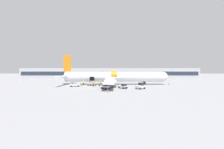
% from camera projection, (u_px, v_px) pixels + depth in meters
% --- Properties ---
extents(ground_plane, '(500.00, 500.00, 0.00)m').
position_uv_depth(ground_plane, '(106.00, 85.00, 47.87)').
color(ground_plane, gray).
extents(apron_marking_line, '(18.17, 1.28, 0.01)m').
position_uv_depth(apron_marking_line, '(109.00, 88.00, 40.04)').
color(apron_marking_line, yellow).
rests_on(apron_marking_line, ground_plane).
extents(terminal_strip, '(105.92, 11.63, 6.74)m').
position_uv_depth(terminal_strip, '(109.00, 74.00, 85.88)').
color(terminal_strip, '#B2B2B7').
rests_on(terminal_strip, ground_plane).
extents(airplane, '(40.35, 37.28, 10.94)m').
position_uv_depth(airplane, '(113.00, 77.00, 51.42)').
color(airplane, white).
rests_on(airplane, ground_plane).
extents(baggage_tug_lead, '(2.69, 2.71, 1.58)m').
position_uv_depth(baggage_tug_lead, '(105.00, 87.00, 38.04)').
color(baggage_tug_lead, silver).
rests_on(baggage_tug_lead, ground_plane).
extents(baggage_tug_mid, '(2.66, 2.83, 1.35)m').
position_uv_depth(baggage_tug_mid, '(123.00, 86.00, 39.50)').
color(baggage_tug_mid, white).
rests_on(baggage_tug_mid, ground_plane).
extents(baggage_tug_rear, '(2.90, 2.72, 1.78)m').
position_uv_depth(baggage_tug_rear, '(141.00, 86.00, 38.43)').
color(baggage_tug_rear, silver).
rests_on(baggage_tug_rear, ground_plane).
extents(baggage_cart_loading, '(3.89, 2.66, 1.12)m').
position_uv_depth(baggage_cart_loading, '(92.00, 84.00, 47.59)').
color(baggage_cart_loading, '#B7BABF').
rests_on(baggage_cart_loading, ground_plane).
extents(baggage_cart_queued, '(4.19, 2.67, 1.00)m').
position_uv_depth(baggage_cart_queued, '(75.00, 85.00, 44.51)').
color(baggage_cart_queued, silver).
rests_on(baggage_cart_queued, ground_plane).
extents(ground_crew_loader_a, '(0.37, 0.55, 1.58)m').
position_uv_depth(ground_crew_loader_a, '(99.00, 84.00, 44.68)').
color(ground_crew_loader_a, '#2D2D33').
rests_on(ground_crew_loader_a, ground_plane).
extents(ground_crew_loader_b, '(0.61, 0.41, 1.76)m').
position_uv_depth(ground_crew_loader_b, '(93.00, 83.00, 45.16)').
color(ground_crew_loader_b, black).
rests_on(ground_crew_loader_b, ground_plane).
extents(ground_crew_driver, '(0.56, 0.55, 1.74)m').
position_uv_depth(ground_crew_driver, '(100.00, 83.00, 48.22)').
color(ground_crew_driver, '#2D2D33').
rests_on(ground_crew_driver, ground_plane).
extents(ground_crew_supervisor, '(0.64, 0.54, 1.85)m').
position_uv_depth(ground_crew_supervisor, '(84.00, 82.00, 48.57)').
color(ground_crew_supervisor, '#2D2D33').
rests_on(ground_crew_supervisor, ground_plane).
extents(safety_cone_nose, '(0.65, 0.65, 0.74)m').
position_uv_depth(safety_cone_nose, '(169.00, 84.00, 50.47)').
color(safety_cone_nose, black).
rests_on(safety_cone_nose, ground_plane).
extents(safety_cone_engine_left, '(0.44, 0.44, 0.62)m').
position_uv_depth(safety_cone_engine_left, '(108.00, 91.00, 32.14)').
color(safety_cone_engine_left, black).
rests_on(safety_cone_engine_left, ground_plane).
extents(safety_cone_wingtip, '(0.64, 0.64, 0.66)m').
position_uv_depth(safety_cone_wingtip, '(118.00, 86.00, 43.02)').
color(safety_cone_wingtip, black).
rests_on(safety_cone_wingtip, ground_plane).
extents(safety_cone_tail, '(0.61, 0.61, 0.58)m').
position_uv_depth(safety_cone_tail, '(64.00, 84.00, 50.89)').
color(safety_cone_tail, black).
rests_on(safety_cone_tail, ground_plane).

